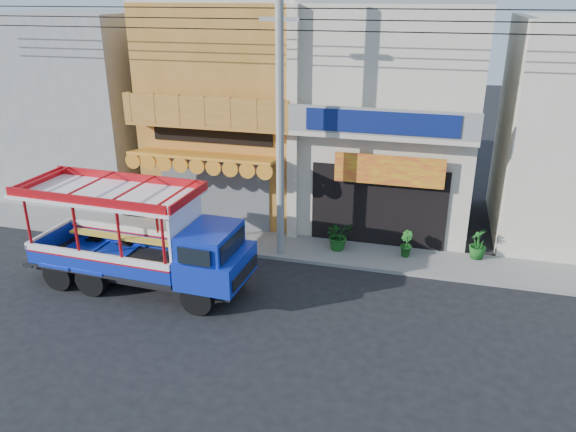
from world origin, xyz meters
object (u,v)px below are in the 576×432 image
Objects in this scene: songthaew_truck at (153,242)px; potted_plant_a at (339,235)px; potted_plant_c at (478,244)px; potted_plant_b at (406,244)px; green_sign at (177,224)px; utility_pole at (285,108)px.

potted_plant_a is at bearing 39.62° from songthaew_truck.
potted_plant_a is 4.58m from potted_plant_c.
songthaew_truck is 7.96× the size of potted_plant_b.
songthaew_truck is 7.30× the size of green_sign.
utility_pole reaches higher than green_sign.
utility_pole is at bearing -7.94° from green_sign.
songthaew_truck is at bearing -175.55° from potted_plant_a.
songthaew_truck is at bearing -135.32° from utility_pole.
potted_plant_c reaches higher than green_sign.
utility_pole reaches higher than potted_plant_a.
songthaew_truck is at bearing -52.16° from potted_plant_c.
potted_plant_c is at bearing -28.53° from potted_plant_a.
songthaew_truck is 8.19m from potted_plant_b.
potted_plant_a reaches higher than green_sign.
songthaew_truck reaches higher than potted_plant_a.
potted_plant_a is (1.66, 0.87, -4.40)m from utility_pole.
potted_plant_a is at bearing 27.63° from utility_pole.
green_sign is 5.89m from potted_plant_a.
potted_plant_b is 0.86× the size of potted_plant_c.
potted_plant_b is (8.13, 0.35, 0.04)m from green_sign.
potted_plant_c is (4.55, 0.53, -0.01)m from potted_plant_a.
potted_plant_b is at bearing -66.53° from potted_plant_c.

